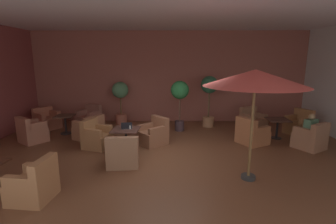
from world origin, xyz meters
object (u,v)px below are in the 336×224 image
Objects in this scene: armchair_front_right_north at (34,185)px; armchair_mid_center_south at (252,134)px; potted_tree_left_corner at (120,97)px; patron_blue_shirt at (311,125)px; cafe_table_front_left at (126,134)px; armchair_rear_right_east at (32,132)px; armchair_mid_center_west at (310,138)px; cafe_table_rear_right at (65,121)px; armchair_rear_right_south at (89,130)px; armchair_front_left_south at (154,134)px; open_laptop at (127,127)px; armchair_rear_right_north at (47,121)px; iced_drink_cup at (130,127)px; patio_umbrella_tall_red at (255,79)px; armchair_rear_right_west at (89,118)px; potted_tree_mid_right at (180,95)px; armchair_front_left_east at (123,153)px; potted_tree_mid_left at (209,93)px; cafe_table_mid_center at (278,123)px; armchair_mid_center_east at (252,122)px; armchair_mid_center_north at (299,125)px; armchair_front_left_north at (96,137)px.

armchair_mid_center_south is at bearing 32.71° from armchair_front_right_north.
armchair_front_right_north is 0.49× the size of potted_tree_left_corner.
potted_tree_left_corner is 2.81× the size of patron_blue_shirt.
cafe_table_front_left is 3.27m from armchair_rear_right_east.
cafe_table_rear_right is at bearing 169.61° from armchair_mid_center_west.
armchair_mid_center_south is 5.32m from armchair_rear_right_south.
open_laptop is (-0.72, -0.63, 0.41)m from armchair_front_left_south.
iced_drink_cup is at bearing -33.21° from armchair_rear_right_north.
armchair_front_right_north is 4.85m from patio_umbrella_tall_red.
patron_blue_shirt is at bearing 39.70° from patio_umbrella_tall_red.
armchair_rear_right_west is (0.52, 1.06, -0.18)m from cafe_table_rear_right.
armchair_rear_right_north is at bearing 113.56° from armchair_front_right_north.
armchair_front_left_south is at bearing -179.12° from armchair_mid_center_south.
armchair_rear_right_east is 5.10m from potted_tree_mid_right.
armchair_mid_center_west reaches higher than armchair_rear_right_north.
potted_tree_mid_right reaches higher than armchair_mid_center_south.
armchair_front_left_east reaches higher than armchair_rear_right_south.
armchair_front_right_north is 5.43m from armchair_rear_right_west.
cafe_table_front_left is 0.40× the size of potted_tree_mid_left.
patron_blue_shirt is (6.20, -2.84, -0.42)m from potted_tree_left_corner.
potted_tree_mid_left reaches higher than armchair_front_left_east.
armchair_mid_center_east is at bearing 115.29° from cafe_table_mid_center.
armchair_front_right_north is 0.85× the size of armchair_mid_center_north.
armchair_rear_right_north is 1.69× the size of patron_blue_shirt.
armchair_front_left_east is 3.72m from armchair_rear_right_east.
potted_tree_left_corner is (0.55, 5.74, 0.83)m from armchair_front_right_north.
potted_tree_mid_right is at bearing -152.33° from potted_tree_mid_left.
armchair_mid_center_east is 1.01× the size of armchair_rear_right_east.
armchair_front_left_south is 1.71× the size of patron_blue_shirt.
armchair_rear_right_south is at bearing 175.18° from armchair_mid_center_south.
armchair_rear_right_east is at bearing 176.84° from patron_blue_shirt.
armchair_mid_center_east is 0.96× the size of armchair_rear_right_south.
armchair_mid_center_west is at bearing -13.23° from armchair_rear_right_north.
armchair_rear_right_east is at bearing -168.54° from armchair_mid_center_east.
patio_umbrella_tall_red is (3.05, -1.70, 1.73)m from cafe_table_front_left.
armchair_front_right_north is 1.19× the size of cafe_table_mid_center.
iced_drink_cup is (0.13, 0.01, 0.21)m from cafe_table_front_left.
armchair_front_right_north reaches higher than iced_drink_cup.
patron_blue_shirt is (6.40, -0.01, 0.40)m from armchair_front_left_north.
armchair_front_right_north is 6.13m from armchair_mid_center_south.
armchair_rear_right_south is at bearing -179.07° from cafe_table_mid_center.
cafe_table_front_left is at bearing -169.62° from armchair_mid_center_south.
patio_umbrella_tall_red is 1.31× the size of potted_tree_mid_right.
armchair_rear_right_east is (-1.88, 3.38, 0.02)m from armchair_front_right_north.
armchair_mid_center_north reaches higher than iced_drink_cup.
armchair_mid_center_south reaches higher than armchair_rear_right_south.
patio_umbrella_tall_red is (2.29, -2.36, 1.94)m from armchair_front_left_south.
potted_tree_mid_left reaches higher than armchair_rear_right_south.
armchair_mid_center_south is 1.67m from armchair_mid_center_west.
open_laptop is (0.03, 0.03, 0.20)m from cafe_table_front_left.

